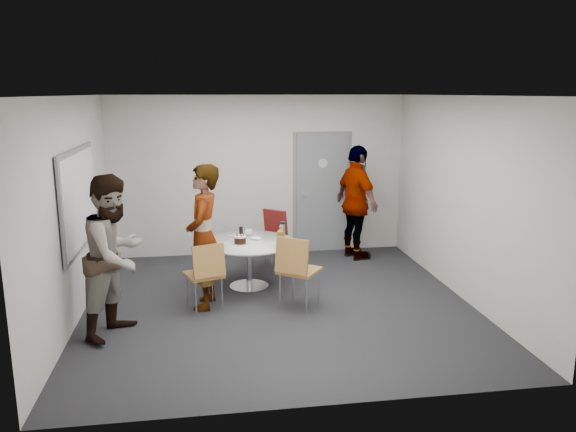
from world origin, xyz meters
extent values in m
plane|color=black|center=(0.00, 0.00, 0.00)|extent=(5.00, 5.00, 0.00)
plane|color=silver|center=(0.00, 0.00, 2.70)|extent=(5.00, 5.00, 0.00)
plane|color=beige|center=(0.00, 2.50, 1.35)|extent=(5.00, 0.00, 5.00)
plane|color=beige|center=(-2.50, 0.00, 1.35)|extent=(0.00, 5.00, 5.00)
plane|color=beige|center=(2.50, 0.00, 1.35)|extent=(0.00, 5.00, 5.00)
plane|color=beige|center=(0.00, -2.50, 1.35)|extent=(5.00, 0.00, 5.00)
cube|color=slate|center=(1.10, 2.47, 1.02)|extent=(0.90, 0.05, 2.05)
cube|color=slate|center=(1.10, 2.50, 1.02)|extent=(1.02, 0.04, 2.12)
cylinder|color=#B2BFC6|center=(1.10, 2.44, 1.55)|extent=(0.16, 0.01, 0.16)
cylinder|color=silver|center=(0.78, 2.41, 1.02)|extent=(0.04, 0.14, 0.04)
cube|color=slate|center=(-2.46, 0.20, 1.45)|extent=(0.03, 1.90, 1.25)
cube|color=white|center=(-2.44, 0.20, 1.45)|extent=(0.01, 1.78, 1.13)
cylinder|color=silver|center=(-0.33, 0.73, 0.66)|extent=(1.30, 1.30, 0.03)
cylinder|color=silver|center=(-0.33, 0.73, 0.33)|extent=(0.09, 0.09, 0.63)
cylinder|color=silver|center=(-0.33, 0.73, 0.01)|extent=(0.56, 0.56, 0.02)
cylinder|color=silver|center=(-0.46, 0.61, 0.68)|extent=(0.22, 0.22, 0.01)
cylinder|color=black|center=(-0.46, 0.61, 0.73)|extent=(0.16, 0.16, 0.09)
cylinder|color=white|center=(-0.46, 0.61, 0.79)|extent=(0.17, 0.17, 0.02)
cylinder|color=brown|center=(0.08, 0.38, 0.79)|extent=(0.10, 0.10, 0.22)
cylinder|color=#348236|center=(0.08, 0.38, 0.80)|extent=(0.10, 0.10, 0.08)
cone|color=brown|center=(0.08, 0.38, 0.92)|extent=(0.09, 0.09, 0.05)
cylinder|color=#489844|center=(0.08, 0.38, 0.95)|extent=(0.04, 0.04, 0.02)
imported|color=white|center=(-0.30, 1.09, 0.72)|extent=(0.16, 0.16, 0.09)
cylinder|color=black|center=(-0.41, 1.11, 0.74)|extent=(0.06, 0.06, 0.13)
cylinder|color=silver|center=(0.18, 0.90, 0.78)|extent=(0.07, 0.07, 0.20)
cylinder|color=black|center=(0.18, 0.90, 0.89)|extent=(0.08, 0.08, 0.03)
cube|color=pink|center=(-0.55, 1.02, 0.69)|extent=(0.12, 0.07, 0.02)
ellipsoid|color=white|center=(-0.21, 0.82, 0.70)|extent=(0.18, 0.18, 0.03)
cube|color=brown|center=(-0.97, -0.01, 0.46)|extent=(0.55, 0.55, 0.04)
cube|color=brown|center=(-0.90, -0.20, 0.70)|extent=(0.42, 0.23, 0.41)
cylinder|color=silver|center=(-0.86, 0.21, 0.23)|extent=(0.02, 0.02, 0.46)
cylinder|color=silver|center=(-1.19, 0.10, 0.23)|extent=(0.02, 0.02, 0.46)
cylinder|color=silver|center=(-0.74, -0.11, 0.23)|extent=(0.02, 0.02, 0.46)
cylinder|color=silver|center=(-1.07, -0.23, 0.23)|extent=(0.02, 0.02, 0.46)
cube|color=brown|center=(0.25, -0.13, 0.50)|extent=(0.65, 0.65, 0.04)
cube|color=brown|center=(0.13, -0.31, 0.75)|extent=(0.42, 0.34, 0.44)
cylinder|color=silver|center=(0.52, -0.09, 0.25)|extent=(0.02, 0.02, 0.50)
cylinder|color=silver|center=(0.21, 0.13, 0.25)|extent=(0.02, 0.02, 0.50)
cylinder|color=silver|center=(0.30, -0.40, 0.25)|extent=(0.02, 0.02, 0.50)
cylinder|color=silver|center=(-0.01, -0.18, 0.25)|extent=(0.02, 0.02, 0.50)
cube|color=#601613|center=(0.04, 1.54, 0.47)|extent=(0.62, 0.62, 0.04)
cube|color=#601613|center=(0.18, 1.70, 0.71)|extent=(0.38, 0.34, 0.42)
cylinder|color=silver|center=(-0.21, 1.51, 0.24)|extent=(0.02, 0.02, 0.47)
cylinder|color=silver|center=(0.06, 1.28, 0.24)|extent=(0.02, 0.02, 0.47)
cylinder|color=silver|center=(0.02, 1.79, 0.24)|extent=(0.02, 0.02, 0.47)
cylinder|color=silver|center=(0.29, 1.56, 0.24)|extent=(0.02, 0.02, 0.47)
imported|color=#A5C6EA|center=(-0.95, 0.08, 0.93)|extent=(0.55, 0.74, 1.87)
imported|color=white|center=(-1.95, -0.61, 0.93)|extent=(1.05, 1.13, 1.86)
imported|color=black|center=(1.57, 1.91, 0.95)|extent=(0.77, 1.20, 1.90)
camera|label=1|loc=(-0.93, -6.93, 2.74)|focal=35.00mm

